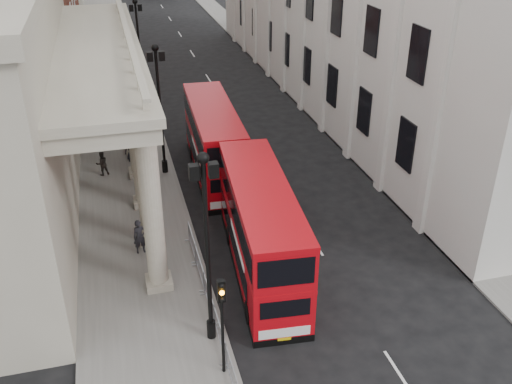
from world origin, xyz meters
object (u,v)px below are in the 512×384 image
at_px(pedestrian_a, 140,237).
at_px(traffic_light, 222,310).
at_px(lamp_post_mid, 160,102).
at_px(pedestrian_c, 131,149).
at_px(bus_near, 261,227).
at_px(bus_far, 214,140).
at_px(pedestrian_b, 102,163).
at_px(lamp_post_south, 207,239).
at_px(lamp_post_north, 139,42).

bearing_deg(pedestrian_a, traffic_light, -84.11).
xyz_separation_m(lamp_post_mid, pedestrian_c, (-1.97, 2.37, -3.97)).
bearing_deg(traffic_light, bus_near, 63.13).
xyz_separation_m(traffic_light, bus_near, (3.14, 6.19, -0.70)).
xyz_separation_m(lamp_post_mid, bus_far, (3.11, -0.92, -2.53)).
height_order(traffic_light, pedestrian_b, traffic_light).
distance_m(bus_far, pedestrian_a, 9.79).
xyz_separation_m(lamp_post_south, pedestrian_a, (-2.29, 7.02, -3.88)).
xyz_separation_m(pedestrian_a, pedestrian_b, (-1.63, 9.59, -0.11)).
bearing_deg(pedestrian_a, lamp_post_north, 75.88).
bearing_deg(lamp_post_south, bus_far, 78.33).
height_order(lamp_post_mid, pedestrian_a, lamp_post_mid).
distance_m(lamp_post_south, lamp_post_mid, 16.00).
relative_size(traffic_light, pedestrian_c, 2.63).
bearing_deg(lamp_post_north, lamp_post_south, -90.00).
distance_m(lamp_post_north, bus_far, 17.39).
xyz_separation_m(lamp_post_south, bus_near, (3.24, 4.18, -2.50)).
bearing_deg(bus_near, lamp_post_mid, 110.14).
height_order(lamp_post_north, pedestrian_a, lamp_post_north).
bearing_deg(lamp_post_mid, lamp_post_north, 90.00).
bearing_deg(pedestrian_a, bus_near, -36.15).
relative_size(lamp_post_south, bus_far, 0.78).
xyz_separation_m(lamp_post_mid, pedestrian_b, (-3.92, 0.61, -3.99)).
relative_size(traffic_light, bus_far, 0.40).
distance_m(pedestrian_a, pedestrian_c, 11.36).
bearing_deg(bus_near, traffic_light, -112.05).
bearing_deg(bus_near, bus_far, 95.47).
xyz_separation_m(bus_far, pedestrian_c, (-5.09, 3.29, -1.45)).
distance_m(lamp_post_north, pedestrian_c, 14.33).
bearing_deg(traffic_light, lamp_post_mid, 90.32).
relative_size(lamp_post_north, traffic_light, 1.93).
relative_size(lamp_post_mid, lamp_post_north, 1.00).
bearing_deg(pedestrian_b, traffic_light, 84.85).
xyz_separation_m(lamp_post_south, lamp_post_north, (0.00, 32.00, 0.00)).
bearing_deg(bus_far, lamp_post_south, -99.19).
relative_size(lamp_post_north, pedestrian_b, 5.22).
relative_size(traffic_light, pedestrian_b, 2.70).
bearing_deg(lamp_post_north, pedestrian_c, -98.24).
distance_m(lamp_post_mid, bus_far, 4.11).
relative_size(traffic_light, bus_near, 0.40).
height_order(bus_far, pedestrian_a, bus_far).
bearing_deg(bus_near, pedestrian_a, 157.55).
distance_m(lamp_post_south, bus_near, 5.85).
height_order(lamp_post_north, traffic_light, lamp_post_north).
relative_size(pedestrian_b, pedestrian_c, 0.98).
height_order(lamp_post_north, bus_near, lamp_post_north).
xyz_separation_m(lamp_post_mid, lamp_post_north, (0.00, 16.00, 0.00)).
relative_size(bus_near, pedestrian_b, 6.81).
xyz_separation_m(traffic_light, pedestrian_b, (-4.02, 18.63, -2.19)).
height_order(bus_near, pedestrian_a, bus_near).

